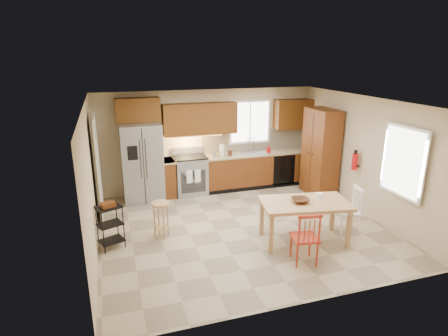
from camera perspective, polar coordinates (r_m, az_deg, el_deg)
name	(u,v)px	position (r m, az deg, el deg)	size (l,w,h in m)	color
floor	(242,227)	(7.59, 2.74, -9.01)	(5.50, 5.50, 0.00)	tan
ceiling	(244,102)	(6.87, 3.04, 10.06)	(5.50, 5.00, 0.02)	silver
wall_back	(208,140)	(9.43, -2.40, 4.30)	(5.50, 0.02, 2.50)	#CCB793
wall_front	(310,222)	(5.02, 12.93, -7.99)	(5.50, 0.02, 2.50)	#CCB793
wall_left	(90,182)	(6.73, -19.68, -2.03)	(0.02, 5.00, 2.50)	#CCB793
wall_right	(365,156)	(8.46, 20.65, 1.69)	(0.02, 5.00, 2.50)	#CCB793
refrigerator	(142,163)	(8.87, -12.38, 0.82)	(0.92, 0.75, 1.82)	gray
range_stove	(191,175)	(9.22, -5.12, -1.14)	(0.76, 0.63, 0.92)	gray
base_cabinet_narrow	(168,178)	(9.15, -8.51, -1.49)	(0.30, 0.60, 0.90)	#652F12
base_cabinet_run	(260,169)	(9.78, 5.44, -0.15)	(2.92, 0.60, 0.90)	#652F12
dishwasher	(284,170)	(9.75, 9.13, -0.34)	(0.60, 0.02, 0.78)	black
backsplash	(256,139)	(9.84, 4.91, 4.35)	(2.92, 0.03, 0.55)	beige
upper_over_fridge	(138,110)	(8.82, -13.00, 8.61)	(1.00, 0.35, 0.55)	#633610
upper_left_block	(200,119)	(9.09, -3.69, 7.49)	(1.80, 0.35, 0.75)	#633610
upper_right_block	(293,114)	(9.98, 10.52, 8.11)	(1.00, 0.35, 0.75)	#633610
window_back	(250,122)	(9.67, 3.95, 7.02)	(1.12, 0.04, 1.12)	white
sink	(253,154)	(9.59, 4.46, 2.08)	(0.62, 0.46, 0.16)	gray
undercab_glow	(188,136)	(9.08, -5.45, 4.90)	(1.60, 0.30, 0.01)	#FFBF66
soap_bottle	(269,149)	(9.61, 6.80, 2.88)	(0.09, 0.09, 0.19)	#B60C0E
paper_towel	(222,151)	(9.22, -0.31, 2.68)	(0.12, 0.12, 0.28)	white
canister_steel	(214,153)	(9.18, -1.51, 2.28)	(0.11, 0.11, 0.18)	gray
canister_wood	(230,153)	(9.27, 0.92, 2.31)	(0.10, 0.10, 0.14)	#482413
pantry	(320,153)	(9.27, 14.47, 2.27)	(0.50, 0.95, 2.10)	#652F12
fire_extinguisher	(355,162)	(8.54, 19.30, 0.92)	(0.12, 0.12, 0.36)	#B60C0E
window_right	(403,162)	(7.53, 25.67, 0.84)	(0.04, 1.02, 1.32)	white
doorway	(97,171)	(8.02, -18.75, -0.41)	(0.04, 0.95, 2.10)	#8C7A59
dining_table	(304,222)	(7.07, 12.05, -8.03)	(1.57, 0.88, 0.76)	tan
chair_red	(305,237)	(6.37, 12.18, -10.19)	(0.43, 0.43, 0.92)	#A62C19
chair_white	(347,211)	(7.56, 18.23, -6.18)	(0.43, 0.43, 0.92)	white
table_bowl	(300,203)	(6.87, 11.54, -5.20)	(0.32, 0.32, 0.08)	#482413
table_jar	(319,197)	(7.15, 14.28, -4.23)	(0.11, 0.11, 0.13)	white
bar_stool	(161,220)	(7.16, -9.55, -7.82)	(0.34, 0.34, 0.70)	tan
utility_cart	(110,226)	(6.97, -16.93, -8.52)	(0.41, 0.32, 0.82)	black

